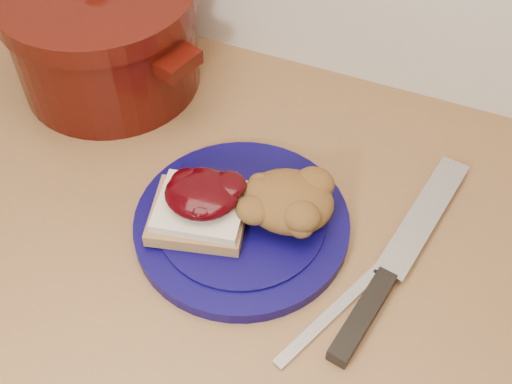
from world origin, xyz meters
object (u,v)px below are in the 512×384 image
at_px(chef_knife, 381,286).
at_px(butter_knife, 332,313).
at_px(plate, 242,224).
at_px(dutch_oven, 105,36).
at_px(pepper_grinder, 58,5).

xyz_separation_m(chef_knife, butter_knife, (-0.04, -0.05, -0.01)).
bearing_deg(chef_knife, plate, 93.84).
height_order(chef_knife, dutch_oven, dutch_oven).
distance_m(plate, dutch_oven, 0.34).
xyz_separation_m(dutch_oven, pepper_grinder, (-0.12, 0.06, -0.02)).
distance_m(plate, pepper_grinder, 0.47).
relative_size(chef_knife, dutch_oven, 0.99).
bearing_deg(pepper_grinder, butter_knife, -29.77).
height_order(butter_knife, pepper_grinder, pepper_grinder).
relative_size(plate, butter_knife, 1.49).
height_order(butter_knife, dutch_oven, dutch_oven).
xyz_separation_m(plate, pepper_grinder, (-0.40, 0.24, 0.05)).
xyz_separation_m(plate, dutch_oven, (-0.28, 0.18, 0.07)).
distance_m(butter_knife, dutch_oven, 0.49).
bearing_deg(butter_knife, chef_knife, -16.29).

